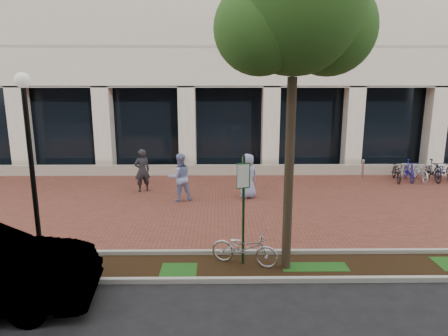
{
  "coord_description": "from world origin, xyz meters",
  "views": [
    {
      "loc": [
        -0.45,
        -14.29,
        4.5
      ],
      "look_at": [
        -0.3,
        -0.8,
        1.52
      ],
      "focal_mm": 32.0,
      "sensor_mm": 36.0,
      "label": 1
    }
  ],
  "objects_px": {
    "lamppost": "(31,160)",
    "locked_bicycle": "(245,248)",
    "bollard": "(363,168)",
    "pedestrian_right": "(248,176)",
    "pedestrian_left": "(142,171)",
    "parking_sign": "(243,197)",
    "pedestrian_mid": "(180,177)",
    "bike_rack_cluster": "(427,171)",
    "street_tree": "(297,14)"
  },
  "relations": [
    {
      "from": "parking_sign",
      "to": "bollard",
      "type": "distance_m",
      "value": 10.9
    },
    {
      "from": "pedestrian_right",
      "to": "pedestrian_mid",
      "type": "bearing_deg",
      "value": -21.05
    },
    {
      "from": "street_tree",
      "to": "locked_bicycle",
      "type": "relative_size",
      "value": 4.46
    },
    {
      "from": "street_tree",
      "to": "bike_rack_cluster",
      "type": "relative_size",
      "value": 2.19
    },
    {
      "from": "pedestrian_left",
      "to": "bike_rack_cluster",
      "type": "xyz_separation_m",
      "value": [
        12.58,
        1.63,
        -0.43
      ]
    },
    {
      "from": "pedestrian_mid",
      "to": "pedestrian_right",
      "type": "bearing_deg",
      "value": 167.94
    },
    {
      "from": "locked_bicycle",
      "to": "bike_rack_cluster",
      "type": "height_order",
      "value": "bike_rack_cluster"
    },
    {
      "from": "street_tree",
      "to": "pedestrian_left",
      "type": "relative_size",
      "value": 4.29
    },
    {
      "from": "pedestrian_right",
      "to": "street_tree",
      "type": "bearing_deg",
      "value": 66.97
    },
    {
      "from": "pedestrian_mid",
      "to": "parking_sign",
      "type": "bearing_deg",
      "value": 91.43
    },
    {
      "from": "lamppost",
      "to": "pedestrian_right",
      "type": "bearing_deg",
      "value": 45.02
    },
    {
      "from": "locked_bicycle",
      "to": "pedestrian_left",
      "type": "xyz_separation_m",
      "value": [
        -3.77,
        6.71,
        0.44
      ]
    },
    {
      "from": "pedestrian_left",
      "to": "locked_bicycle",
      "type": "bearing_deg",
      "value": 92.47
    },
    {
      "from": "street_tree",
      "to": "pedestrian_left",
      "type": "height_order",
      "value": "street_tree"
    },
    {
      "from": "parking_sign",
      "to": "pedestrian_right",
      "type": "relative_size",
      "value": 1.59
    },
    {
      "from": "street_tree",
      "to": "pedestrian_right",
      "type": "height_order",
      "value": "street_tree"
    },
    {
      "from": "pedestrian_left",
      "to": "pedestrian_right",
      "type": "distance_m",
      "value": 4.36
    },
    {
      "from": "locked_bicycle",
      "to": "pedestrian_right",
      "type": "xyz_separation_m",
      "value": [
        0.48,
        5.76,
        0.43
      ]
    },
    {
      "from": "street_tree",
      "to": "pedestrian_right",
      "type": "relative_size",
      "value": 4.35
    },
    {
      "from": "street_tree",
      "to": "pedestrian_left",
      "type": "bearing_deg",
      "value": 125.03
    },
    {
      "from": "street_tree",
      "to": "locked_bicycle",
      "type": "height_order",
      "value": "street_tree"
    },
    {
      "from": "lamppost",
      "to": "bollard",
      "type": "bearing_deg",
      "value": 38.04
    },
    {
      "from": "pedestrian_left",
      "to": "parking_sign",
      "type": "bearing_deg",
      "value": 92.29
    },
    {
      "from": "lamppost",
      "to": "bike_rack_cluster",
      "type": "xyz_separation_m",
      "value": [
        13.91,
        8.17,
        -2.18
      ]
    },
    {
      "from": "street_tree",
      "to": "pedestrian_left",
      "type": "distance_m",
      "value": 9.77
    },
    {
      "from": "parking_sign",
      "to": "locked_bicycle",
      "type": "distance_m",
      "value": 1.29
    },
    {
      "from": "bike_rack_cluster",
      "to": "bollard",
      "type": "bearing_deg",
      "value": 173.82
    },
    {
      "from": "pedestrian_mid",
      "to": "pedestrian_right",
      "type": "distance_m",
      "value": 2.61
    },
    {
      "from": "pedestrian_mid",
      "to": "locked_bicycle",
      "type": "bearing_deg",
      "value": 91.72
    },
    {
      "from": "pedestrian_mid",
      "to": "bike_rack_cluster",
      "type": "height_order",
      "value": "pedestrian_mid"
    },
    {
      "from": "lamppost",
      "to": "locked_bicycle",
      "type": "xyz_separation_m",
      "value": [
        5.11,
        -0.17,
        -2.19
      ]
    },
    {
      "from": "street_tree",
      "to": "pedestrian_mid",
      "type": "height_order",
      "value": "street_tree"
    },
    {
      "from": "pedestrian_left",
      "to": "bike_rack_cluster",
      "type": "relative_size",
      "value": 0.51
    },
    {
      "from": "lamppost",
      "to": "pedestrian_right",
      "type": "height_order",
      "value": "lamppost"
    },
    {
      "from": "pedestrian_mid",
      "to": "pedestrian_right",
      "type": "xyz_separation_m",
      "value": [
        2.59,
        0.34,
        -0.04
      ]
    },
    {
      "from": "lamppost",
      "to": "pedestrian_left",
      "type": "bearing_deg",
      "value": 78.45
    },
    {
      "from": "bollard",
      "to": "bike_rack_cluster",
      "type": "bearing_deg",
      "value": -12.41
    },
    {
      "from": "lamppost",
      "to": "pedestrian_mid",
      "type": "xyz_separation_m",
      "value": [
        3.0,
        5.25,
        -1.72
      ]
    },
    {
      "from": "pedestrian_right",
      "to": "pedestrian_left",
      "type": "bearing_deg",
      "value": -41.13
    },
    {
      "from": "lamppost",
      "to": "pedestrian_left",
      "type": "xyz_separation_m",
      "value": [
        1.34,
        6.54,
        -1.75
      ]
    },
    {
      "from": "parking_sign",
      "to": "pedestrian_mid",
      "type": "bearing_deg",
      "value": 92.5
    },
    {
      "from": "bollard",
      "to": "pedestrian_right",
      "type": "bearing_deg",
      "value": -150.53
    },
    {
      "from": "locked_bicycle",
      "to": "bollard",
      "type": "relative_size",
      "value": 1.91
    },
    {
      "from": "pedestrian_left",
      "to": "bike_rack_cluster",
      "type": "height_order",
      "value": "pedestrian_left"
    },
    {
      "from": "parking_sign",
      "to": "street_tree",
      "type": "bearing_deg",
      "value": -28.1
    },
    {
      "from": "bike_rack_cluster",
      "to": "street_tree",
      "type": "bearing_deg",
      "value": -126.1
    },
    {
      "from": "locked_bicycle",
      "to": "pedestrian_mid",
      "type": "distance_m",
      "value": 5.84
    },
    {
      "from": "pedestrian_left",
      "to": "pedestrian_mid",
      "type": "relative_size",
      "value": 0.97
    },
    {
      "from": "pedestrian_mid",
      "to": "bike_rack_cluster",
      "type": "distance_m",
      "value": 11.31
    },
    {
      "from": "street_tree",
      "to": "bike_rack_cluster",
      "type": "distance_m",
      "value": 12.73
    }
  ]
}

